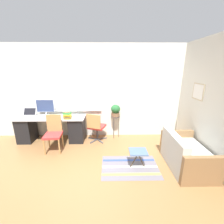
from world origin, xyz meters
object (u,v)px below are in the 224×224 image
desk_lamp (78,109)px  plant_stand (116,119)px  book_stack (67,115)px  desk_chair_wooden (53,132)px  keyboard (40,118)px  monitor (45,107)px  folding_stool (138,153)px  laptop (28,115)px  mouse (49,118)px  couch_loveseat (185,155)px  office_chair_swivel (96,126)px  potted_plant (116,110)px

desk_lamp → plant_stand: size_ratio=0.56×
book_stack → desk_chair_wooden: size_ratio=0.25×
keyboard → book_stack: bearing=-1.9°
monitor → folding_stool: bearing=-30.8°
desk_lamp → keyboard: bearing=-167.2°
laptop → mouse: laptop is taller
desk_lamp → plant_stand: (1.08, 0.11, -0.36)m
mouse → plant_stand: (1.82, 0.32, -0.16)m
couch_loveseat → office_chair_swivel: bearing=59.2°
couch_loveseat → plant_stand: size_ratio=1.77×
couch_loveseat → mouse: bearing=71.3°
office_chair_swivel → book_stack: bearing=28.4°
laptop → office_chair_swivel: bearing=-2.5°
monitor → potted_plant: monitor is taller
mouse → desk_chair_wooden: (0.22, -0.36, -0.26)m
monitor → couch_loveseat: (3.47, -1.43, -0.71)m
couch_loveseat → potted_plant: bearing=45.3°
monitor → office_chair_swivel: size_ratio=0.60×
monitor → keyboard: monitor is taller
keyboard → couch_loveseat: size_ratio=0.29×
monitor → plant_stand: bearing=-0.1°
mouse → office_chair_swivel: (1.25, 0.09, -0.29)m
keyboard → desk_chair_wooden: 0.63m
desk_lamp → book_stack: 0.36m
desk_chair_wooden → folding_stool: desk_chair_wooden is taller
laptop → potted_plant: potted_plant is taller
keyboard → book_stack: (0.75, -0.02, 0.09)m
laptop → mouse: (0.65, -0.18, -0.03)m
desk_chair_wooden → potted_plant: size_ratio=2.64×
mouse → monitor: bearing=122.1°
laptop → book_stack: 1.18m
laptop → desk_chair_wooden: (0.86, -0.53, -0.30)m
monitor → office_chair_swivel: 1.57m
keyboard → folding_stool: (2.47, -1.12, -0.38)m
keyboard → potted_plant: 2.09m
book_stack → folding_stool: bearing=-32.4°
keyboard → office_chair_swivel: size_ratio=0.40×
laptop → folding_stool: (2.89, -1.31, -0.42)m
mouse → book_stack: book_stack is taller
book_stack → monitor: bearing=153.5°
desk_lamp → office_chair_swivel: bearing=-13.2°
monitor → book_stack: monitor is taller
monitor → plant_stand: monitor is taller
laptop → potted_plant: (2.47, 0.15, 0.08)m
folding_stool → laptop: bearing=155.7°
desk_lamp → potted_plant: (1.08, 0.11, -0.09)m
desk_lamp → desk_chair_wooden: (-0.52, -0.57, -0.47)m
plant_stand → book_stack: bearing=-164.8°
couch_loveseat → plant_stand: bearing=45.3°
desk_lamp → plant_stand: 1.14m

